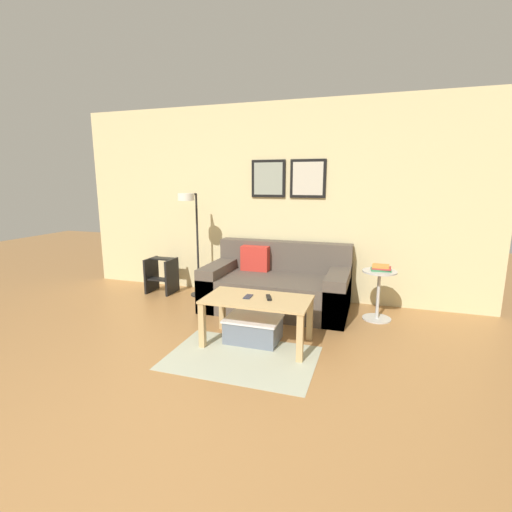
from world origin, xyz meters
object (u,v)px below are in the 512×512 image
object	(u,v)px
couch	(277,286)
floor_lamp	(191,224)
book_stack	(381,268)
cell_phone	(248,297)
coffee_table	(257,307)
side_table	(378,290)
step_stool	(162,275)
storage_bin	(253,329)
remote_control	(269,297)

from	to	relation	value
couch	floor_lamp	world-z (taller)	floor_lamp
book_stack	cell_phone	xyz separation A→B (m)	(-1.21, -1.04, -0.14)
coffee_table	book_stack	xyz separation A→B (m)	(1.12, 1.05, 0.23)
couch	side_table	size ratio (longest dim) A/B	3.03
coffee_table	cell_phone	distance (m)	0.13
book_stack	step_stool	size ratio (longest dim) A/B	0.46
storage_bin	remote_control	size ratio (longest dim) A/B	3.58
coffee_table	storage_bin	bearing A→B (deg)	138.82
storage_bin	floor_lamp	xyz separation A→B (m)	(-1.19, 1.01, 0.89)
side_table	book_stack	world-z (taller)	book_stack
couch	cell_phone	world-z (taller)	couch
coffee_table	step_stool	distance (m)	2.17
coffee_table	book_stack	distance (m)	1.55
book_stack	cell_phone	distance (m)	1.61
cell_phone	step_stool	size ratio (longest dim) A/B	0.29
storage_bin	book_stack	distance (m)	1.62
coffee_table	side_table	xyz separation A→B (m)	(1.11, 1.04, -0.03)
step_stool	storage_bin	bearing A→B (deg)	-33.09
storage_bin	remote_control	bearing A→B (deg)	-6.62
book_stack	couch	bearing A→B (deg)	178.75
coffee_table	book_stack	world-z (taller)	book_stack
step_stool	remote_control	bearing A→B (deg)	-31.24
book_stack	side_table	bearing A→B (deg)	-124.81
floor_lamp	storage_bin	bearing A→B (deg)	-40.26
floor_lamp	remote_control	xyz separation A→B (m)	(1.35, -1.03, -0.55)
storage_bin	step_stool	size ratio (longest dim) A/B	1.10
coffee_table	side_table	size ratio (longest dim) A/B	1.77
storage_bin	side_table	size ratio (longest dim) A/B	0.94
side_table	cell_phone	distance (m)	1.59
remote_control	step_stool	xyz separation A→B (m)	(-1.91, 1.16, -0.21)
storage_bin	couch	bearing A→B (deg)	91.90
step_stool	coffee_table	bearing A→B (deg)	-33.37
storage_bin	floor_lamp	bearing A→B (deg)	139.74
book_stack	step_stool	xyz separation A→B (m)	(-2.93, 0.14, -0.34)
storage_bin	book_stack	world-z (taller)	book_stack
couch	remote_control	xyz separation A→B (m)	(0.20, -1.05, 0.20)
couch	coffee_table	distance (m)	1.09
storage_bin	floor_lamp	distance (m)	1.80
side_table	cell_phone	bearing A→B (deg)	-139.53
couch	side_table	distance (m)	1.20
couch	storage_bin	size ratio (longest dim) A/B	3.23
couch	floor_lamp	xyz separation A→B (m)	(-1.16, -0.02, 0.74)
storage_bin	remote_control	distance (m)	0.38
side_table	step_stool	bearing A→B (deg)	177.02
side_table	book_stack	distance (m)	0.26
coffee_table	storage_bin	world-z (taller)	coffee_table
side_table	couch	bearing A→B (deg)	178.02
side_table	book_stack	size ratio (longest dim) A/B	2.56
couch	side_table	xyz separation A→B (m)	(1.20, -0.04, 0.07)
couch	storage_bin	xyz separation A→B (m)	(0.03, -1.03, -0.15)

